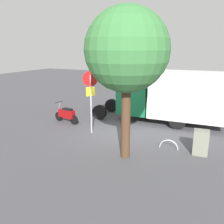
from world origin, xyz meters
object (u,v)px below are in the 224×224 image
motorcycle (66,114)px  bike_rack_hoop (168,149)px  utility_cabinet (201,143)px  stop_sign (91,93)px  box_truck_near (172,96)px  street_tree (127,51)px

motorcycle → bike_rack_hoop: bearing=179.3°
motorcycle → utility_cabinet: size_ratio=1.69×
bike_rack_hoop → stop_sign: bearing=-3.1°
box_truck_near → motorcycle: bearing=22.4°
motorcycle → street_tree: 6.68m
motorcycle → utility_cabinet: (-7.64, 1.10, 0.01)m
street_tree → utility_cabinet: (-2.74, -1.55, -3.68)m
box_truck_near → motorcycle: 6.30m
box_truck_near → utility_cabinet: size_ratio=7.31×
stop_sign → street_tree: 3.81m
street_tree → bike_rack_hoop: street_tree is taller
street_tree → utility_cabinet: street_tree is taller
box_truck_near → stop_sign: bearing=43.3°
stop_sign → utility_cabinet: stop_sign is taller
motorcycle → stop_sign: stop_sign is taller
stop_sign → street_tree: bearing=146.3°
stop_sign → street_tree: (-2.67, 1.78, 2.06)m
street_tree → bike_rack_hoop: size_ratio=6.84×
box_truck_near → bike_rack_hoop: size_ratio=9.20×
motorcycle → utility_cabinet: bearing=-179.2°
utility_cabinet → street_tree: bearing=29.5°
motorcycle → bike_rack_hoop: 6.45m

